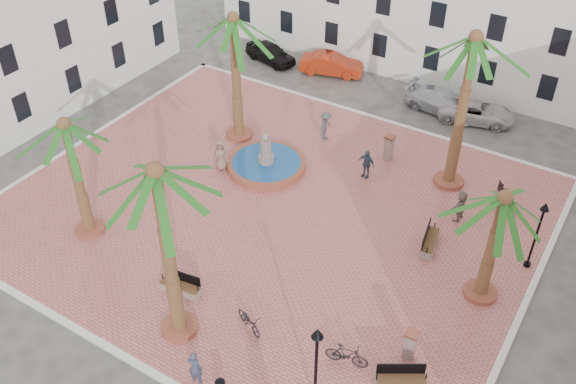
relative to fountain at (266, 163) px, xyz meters
name	(u,v)px	position (x,y,z in m)	size (l,w,h in m)	color
ground	(272,210)	(2.18, -2.84, -0.46)	(120.00, 120.00, 0.00)	#56544F
plaza	(272,209)	(2.18, -2.84, -0.38)	(26.00, 22.00, 0.15)	#C3645D
kerb_n	(366,115)	(2.18, 8.16, -0.38)	(26.30, 0.30, 0.16)	silver
kerb_s	(123,356)	(2.18, -13.84, -0.38)	(26.30, 0.30, 0.16)	silver
kerb_e	(523,309)	(15.18, -2.84, -0.38)	(0.30, 22.30, 0.16)	silver
kerb_w	(91,137)	(-10.82, -2.84, -0.38)	(0.30, 22.30, 0.16)	silver
building_west	(3,38)	(-16.81, -2.84, 4.56)	(6.40, 24.40, 10.00)	white
fountain	(266,163)	(0.00, 0.00, 0.00)	(4.39, 4.39, 2.27)	#A34E37
palm_nw	(234,33)	(-3.23, 1.91, 6.26)	(5.15, 5.15, 7.77)	#A34E37
palm_sw	(67,139)	(-4.49, -9.06, 5.11)	(4.75, 4.75, 6.50)	#A34E37
palm_s	(158,191)	(3.27, -11.58, 7.00)	(5.10, 5.10, 8.54)	#A34E37
palm_e	(501,212)	(13.31, -3.02, 4.39)	(4.81, 4.81, 5.77)	#A34E37
palm_ne	(473,55)	(9.17, 4.07, 7.23)	(5.30, 5.30, 8.82)	#A34E37
bench_s	(181,287)	(1.98, -9.89, -0.02)	(1.97, 0.85, 1.01)	gray
bench_se	(401,381)	(12.26, -9.31, -0.01)	(2.01, 1.57, 1.05)	gray
bench_e	(430,242)	(10.23, -1.33, -0.01)	(0.96, 2.06, 1.05)	gray
bench_ne	(506,202)	(12.39, 3.65, -0.02)	(1.49, 1.96, 1.02)	gray
lamppost_s	(317,354)	(9.80, -11.58, 2.46)	(0.44, 0.44, 4.09)	black
lamppost_e	(540,224)	(14.58, -0.11, 2.21)	(0.40, 0.40, 3.72)	black
bollard_n	(389,147)	(5.38, 4.47, 0.45)	(0.56, 0.56, 1.47)	gray
bollard_e	(410,345)	(11.98, -7.86, 0.46)	(0.56, 0.56, 1.48)	gray
cyclist_a	(195,367)	(5.49, -13.24, 0.53)	(0.61, 0.40, 1.68)	#383B57
bicycle_a	(249,321)	(5.73, -9.99, 0.13)	(0.58, 1.65, 0.87)	black
bicycle_b	(347,355)	(10.02, -9.47, 0.22)	(0.50, 1.77, 1.06)	black
pedestrian_fountain_a	(221,155)	(-2.06, -1.44, 0.63)	(0.92, 0.60, 1.88)	#826252
pedestrian_fountain_b	(366,163)	(5.06, 2.21, 0.55)	(1.00, 0.42, 1.71)	#37495E
pedestrian_north	(326,126)	(1.37, 4.30, 0.61)	(1.18, 0.68, 1.83)	#46474B
pedestrian_east	(460,206)	(10.68, 1.39, 0.56)	(1.62, 0.52, 1.74)	#796B5C
car_black	(271,53)	(-7.14, 11.39, 0.24)	(1.64, 4.08, 1.39)	black
car_red	(332,64)	(-2.49, 12.05, 0.27)	(1.54, 4.41, 1.45)	#B32B11
car_silver	(442,102)	(5.98, 11.23, 0.25)	(1.97, 4.85, 1.41)	silver
car_white	(476,112)	(8.20, 11.29, 0.19)	(2.14, 4.65, 1.29)	beige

